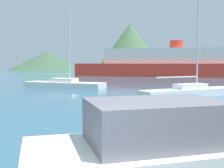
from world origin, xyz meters
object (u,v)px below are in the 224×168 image
at_px(sailboat_middle, 64,84).
at_px(motorboat_near, 208,151).
at_px(ferry_distant, 176,64).
at_px(sailboat_inner, 190,90).

bearing_deg(sailboat_middle, motorboat_near, -51.56).
bearing_deg(ferry_distant, motorboat_near, -88.29).
distance_m(motorboat_near, ferry_distant, 48.60).
bearing_deg(motorboat_near, sailboat_inner, 60.41).
distance_m(motorboat_near, sailboat_inner, 15.15).
relative_size(sailboat_middle, ferry_distant, 0.28).
bearing_deg(sailboat_inner, sailboat_middle, 119.19).
bearing_deg(sailboat_middle, ferry_distant, 77.38).
bearing_deg(motorboat_near, sailboat_middle, 92.07).
height_order(sailboat_middle, ferry_distant, sailboat_middle).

